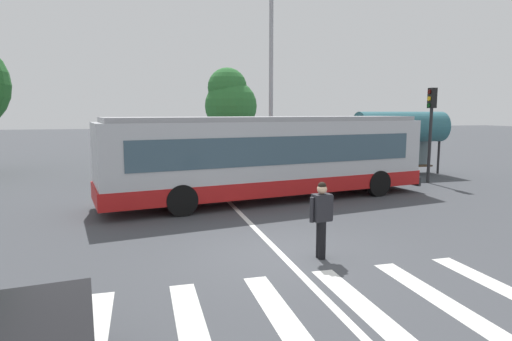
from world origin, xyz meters
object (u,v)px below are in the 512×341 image
object	(u,v)px
parked_car_charcoal	(189,161)
parked_car_red	(243,159)
traffic_light_far_corner	(431,119)
bus_stop_shelter	(401,128)
background_tree_right	(230,101)
pedestrian_crossing_street	(321,216)
city_transit_bus	(270,157)
parked_car_champagne	(139,163)
twin_arm_street_lamp	(271,58)

from	to	relation	value
parked_car_charcoal	parked_car_red	distance (m)	2.88
traffic_light_far_corner	bus_stop_shelter	size ratio (longest dim) A/B	0.90
parked_car_charcoal	background_tree_right	world-z (taller)	background_tree_right
background_tree_right	pedestrian_crossing_street	bearing A→B (deg)	-96.04
traffic_light_far_corner	parked_car_charcoal	bearing A→B (deg)	154.10
city_transit_bus	parked_car_charcoal	xyz separation A→B (m)	(-2.23, 6.80, -0.82)
city_transit_bus	bus_stop_shelter	bearing A→B (deg)	27.19
pedestrian_crossing_street	traffic_light_far_corner	world-z (taller)	traffic_light_far_corner
parked_car_champagne	traffic_light_far_corner	size ratio (longest dim) A/B	1.07
parked_car_charcoal	parked_car_red	bearing A→B (deg)	3.65
traffic_light_far_corner	background_tree_right	bearing A→B (deg)	118.64
bus_stop_shelter	twin_arm_street_lamp	bearing A→B (deg)	170.49
city_transit_bus	background_tree_right	bearing A→B (deg)	84.32
parked_car_champagne	background_tree_right	xyz separation A→B (m)	(6.07, 7.41, 3.23)
parked_car_champagne	twin_arm_street_lamp	bearing A→B (deg)	-12.10
pedestrian_crossing_street	parked_car_red	distance (m)	13.58
city_transit_bus	parked_car_red	distance (m)	7.06
city_transit_bus	pedestrian_crossing_street	xyz separation A→B (m)	(-0.78, -6.53, -0.62)
bus_stop_shelter	twin_arm_street_lamp	distance (m)	7.48
parked_car_red	traffic_light_far_corner	world-z (taller)	traffic_light_far_corner
city_transit_bus	twin_arm_street_lamp	xyz separation A→B (m)	(1.66, 5.33, 4.23)
pedestrian_crossing_street	bus_stop_shelter	distance (m)	14.11
city_transit_bus	pedestrian_crossing_street	distance (m)	6.60
parked_car_red	background_tree_right	bearing A→B (deg)	83.89
parked_car_red	bus_stop_shelter	bearing A→B (deg)	-19.92
bus_stop_shelter	twin_arm_street_lamp	xyz separation A→B (m)	(-6.57, 1.10, 3.40)
twin_arm_street_lamp	background_tree_right	size ratio (longest dim) A/B	1.52
pedestrian_crossing_street	traffic_light_far_corner	size ratio (longest dim) A/B	0.40
parked_car_champagne	traffic_light_far_corner	distance (m)	13.89
bus_stop_shelter	background_tree_right	distance (m)	12.11
pedestrian_crossing_street	traffic_light_far_corner	bearing A→B (deg)	42.90
parked_car_red	bus_stop_shelter	distance (m)	8.24
parked_car_charcoal	parked_car_champagne	bearing A→B (deg)	-177.42
parked_car_red	pedestrian_crossing_street	bearing A→B (deg)	-96.01
parked_car_charcoal	traffic_light_far_corner	size ratio (longest dim) A/B	1.08
parked_car_charcoal	bus_stop_shelter	bearing A→B (deg)	-13.79
parked_car_champagne	bus_stop_shelter	distance (m)	13.24
parked_car_red	twin_arm_street_lamp	size ratio (longest dim) A/B	0.49
traffic_light_far_corner	bus_stop_shelter	xyz separation A→B (m)	(0.09, 2.47, -0.49)
traffic_light_far_corner	twin_arm_street_lamp	size ratio (longest dim) A/B	0.46
pedestrian_crossing_street	bus_stop_shelter	size ratio (longest dim) A/B	0.36
bus_stop_shelter	twin_arm_street_lamp	size ratio (longest dim) A/B	0.51
city_transit_bus	parked_car_red	xyz separation A→B (m)	(0.64, 6.98, -0.82)
parked_car_charcoal	twin_arm_street_lamp	world-z (taller)	twin_arm_street_lamp
parked_car_champagne	parked_car_charcoal	world-z (taller)	same
traffic_light_far_corner	bus_stop_shelter	bearing A→B (deg)	87.83
bus_stop_shelter	parked_car_champagne	bearing A→B (deg)	169.21
city_transit_bus	traffic_light_far_corner	xyz separation A→B (m)	(8.14, 1.76, 1.32)
pedestrian_crossing_street	twin_arm_street_lamp	size ratio (longest dim) A/B	0.18
traffic_light_far_corner	background_tree_right	distance (m)	14.10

